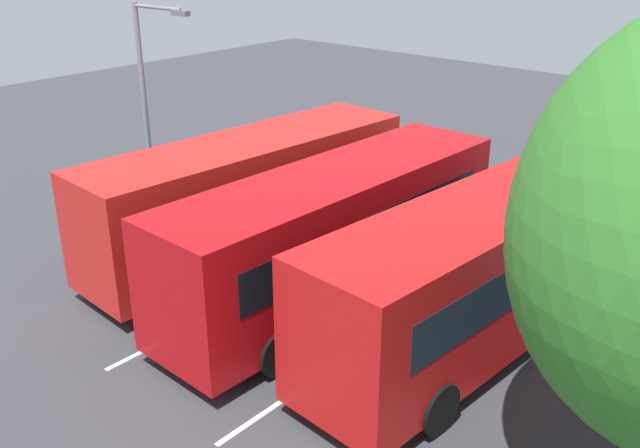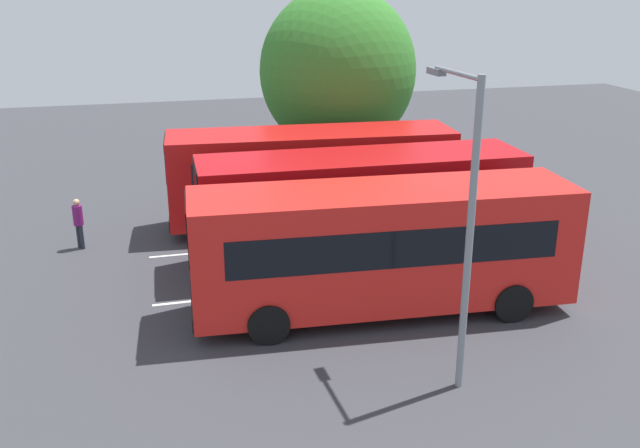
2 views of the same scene
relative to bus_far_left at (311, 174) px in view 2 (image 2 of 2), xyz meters
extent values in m
plane|color=#38383D|center=(-0.25, 3.60, -1.87)|extent=(62.35, 62.35, 0.00)
cube|color=red|center=(-0.03, 0.00, 0.01)|extent=(10.06, 3.22, 3.03)
cube|color=#19232D|center=(4.87, -0.34, 0.83)|extent=(0.28, 2.23, 1.27)
cube|color=#19232D|center=(0.06, 1.23, 0.38)|extent=(8.31, 0.66, 0.97)
cube|color=#19232D|center=(-0.12, -1.23, 0.38)|extent=(8.31, 0.66, 0.97)
cube|color=black|center=(4.89, -0.34, 1.35)|extent=(0.24, 2.03, 0.32)
cube|color=black|center=(4.90, -0.34, -1.28)|extent=(0.26, 2.33, 0.36)
cylinder|color=black|center=(3.22, 0.98, -1.35)|extent=(1.06, 0.35, 1.04)
cylinder|color=black|center=(3.05, -1.42, -1.35)|extent=(1.06, 0.35, 1.04)
cylinder|color=black|center=(-3.11, 1.43, -1.35)|extent=(1.06, 0.35, 1.04)
cylinder|color=black|center=(-3.28, -0.98, -1.35)|extent=(1.06, 0.35, 1.04)
cube|color=#B70C11|center=(-0.72, 3.68, 0.01)|extent=(9.96, 2.76, 3.03)
cube|color=black|center=(4.19, 3.56, 0.83)|extent=(0.17, 2.23, 1.27)
cube|color=black|center=(-0.69, 4.91, 0.38)|extent=(8.32, 0.28, 0.97)
cube|color=black|center=(-0.75, 2.45, 0.38)|extent=(8.32, 0.28, 0.97)
cube|color=black|center=(4.21, 3.56, 1.35)|extent=(0.15, 2.02, 0.32)
cube|color=black|center=(4.22, 3.56, -1.28)|extent=(0.15, 2.33, 0.36)
cylinder|color=black|center=(2.48, 4.81, -1.35)|extent=(1.05, 0.30, 1.04)
cylinder|color=black|center=(2.42, 2.40, -1.35)|extent=(1.05, 0.30, 1.04)
cylinder|color=black|center=(-3.86, 4.96, -1.35)|extent=(1.05, 0.30, 1.04)
cylinder|color=black|center=(-3.92, 2.55, -1.35)|extent=(1.05, 0.30, 1.04)
cube|color=red|center=(-0.22, 7.18, 0.01)|extent=(10.04, 3.12, 3.03)
cube|color=black|center=(4.69, 6.88, 0.83)|extent=(0.25, 2.23, 1.27)
cube|color=black|center=(-0.14, 8.41, 0.38)|extent=(8.31, 0.58, 0.97)
cube|color=black|center=(-0.29, 5.95, 0.38)|extent=(8.31, 0.58, 0.97)
cube|color=black|center=(4.71, 6.88, 1.35)|extent=(0.22, 2.03, 0.32)
cube|color=black|center=(4.72, 6.88, -1.28)|extent=(0.24, 2.33, 0.36)
cylinder|color=black|center=(3.02, 8.19, -1.35)|extent=(1.06, 0.34, 1.04)
cylinder|color=black|center=(2.87, 5.79, -1.35)|extent=(1.06, 0.34, 1.04)
cylinder|color=black|center=(-3.31, 8.57, -1.35)|extent=(1.06, 0.34, 1.04)
cylinder|color=black|center=(-3.45, 6.17, -1.35)|extent=(1.06, 0.34, 1.04)
cylinder|color=#232833|center=(7.93, 0.39, -1.46)|extent=(0.13, 0.13, 0.82)
cylinder|color=#232833|center=(7.82, 0.51, -1.46)|extent=(0.13, 0.13, 0.82)
cylinder|color=#721966|center=(7.88, 0.45, -0.72)|extent=(0.45, 0.45, 0.65)
sphere|color=tan|center=(7.88, 0.45, -0.28)|extent=(0.22, 0.22, 0.22)
cylinder|color=gray|center=(-0.68, 11.07, 1.51)|extent=(0.16, 0.16, 6.75)
cylinder|color=gray|center=(-0.63, 10.13, 4.78)|extent=(0.21, 1.89, 0.10)
cube|color=slate|center=(-0.57, 9.19, 4.70)|extent=(0.23, 0.57, 0.14)
cylinder|color=#4C3823|center=(-2.26, -4.64, -0.67)|extent=(0.44, 0.44, 2.39)
ellipsoid|color=#337A28|center=(-2.26, -4.64, 2.92)|extent=(6.37, 5.74, 6.69)
cube|color=silver|center=(-0.25, 1.82, -1.86)|extent=(11.98, 0.15, 0.01)
cube|color=silver|center=(-0.25, 5.38, -1.86)|extent=(11.98, 0.15, 0.01)
camera|label=1|loc=(-12.63, -6.29, 6.87)|focal=39.41mm
camera|label=2|loc=(5.56, 23.34, 6.67)|focal=39.66mm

